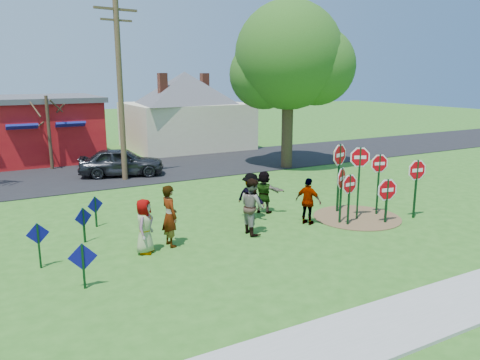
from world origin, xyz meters
The scene contains 27 objects.
ground centered at (0.00, 0.00, 0.00)m, with size 120.00×120.00×0.00m, color #2C631C.
sidewalk centered at (0.00, -7.20, 0.04)m, with size 22.00×1.80×0.08m, color #9E9E99.
road centered at (0.00, 11.50, 0.02)m, with size 120.00×7.50×0.04m, color black.
dirt_patch centered at (4.50, -1.00, 0.01)m, with size 3.20×3.20×0.03m, color brown.
red_building centered at (-5.50, 17.99, 1.97)m, with size 9.40×7.69×3.90m.
cream_house centered at (5.50, 18.00, 2.92)m, with size 9.40×9.40×6.50m.
stop_sign_a centered at (3.59, -1.51, 1.33)m, with size 0.93×0.10×1.95m.
stop_sign_b centered at (4.34, -0.07, 2.01)m, with size 1.07×0.34×2.79m.
stop_sign_c centered at (4.38, -1.11, 1.98)m, with size 0.90×0.45×2.80m.
stop_sign_d centered at (5.40, -1.07, 1.77)m, with size 0.91×0.25×2.45m.
stop_sign_e centered at (4.94, -1.97, 1.13)m, with size 1.06×0.20×1.76m.
stop_sign_f centered at (6.31, -2.03, 1.65)m, with size 1.02×0.19×2.32m.
stop_sign_g centered at (3.48, -1.21, 1.47)m, with size 0.90×0.52×2.16m.
blue_diamond_a centered at (-5.53, -2.21, 0.71)m, with size 0.70×0.16×1.18m.
blue_diamond_b centered at (-6.35, -0.33, 0.81)m, with size 0.61×0.07×1.30m.
blue_diamond_c centered at (-4.89, 1.16, 0.70)m, with size 0.57×0.28×1.14m.
blue_diamond_d centered at (-4.22, 2.57, 0.67)m, with size 0.57×0.24×1.10m.
person_a centered at (-3.47, -0.62, 0.83)m, with size 0.81×0.53×1.66m, color navy.
person_b centered at (-2.61, -0.42, 0.97)m, with size 0.70×0.46×1.93m, color #296A57.
person_c centered at (0.20, -0.65, 0.94)m, with size 0.92×0.71×1.89m, color #984639.
person_d centered at (0.94, 0.75, 0.86)m, with size 1.11×0.64×1.72m, color #313136.
person_e centered at (2.43, -0.74, 0.84)m, with size 0.98×0.41×1.67m, color #452950.
person_f centered at (1.80, 1.23, 0.82)m, with size 1.52×0.48×1.64m, color #1D5A28.
suv centered at (-1.22, 10.41, 0.77)m, with size 1.72×4.28×1.46m, color #2B2B30.
utility_pole centered at (-1.34, 9.43, 4.61)m, with size 2.13×0.49×8.75m.
leafy_tree centered at (7.79, 8.23, 5.89)m, with size 6.44×5.88×9.15m.
bare_tree_east centered at (-4.19, 14.06, 2.64)m, with size 1.80×1.80×4.08m.
Camera 1 is at (-7.32, -13.49, 5.20)m, focal length 35.00 mm.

